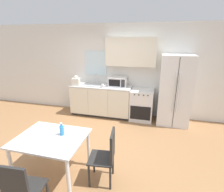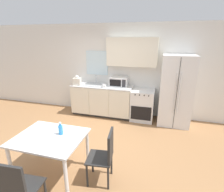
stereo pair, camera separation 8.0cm
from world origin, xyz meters
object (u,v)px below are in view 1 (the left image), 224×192
oven_range (142,105)px  refrigerator (175,91)px  microwave (118,82)px  coffee_mug (103,86)px  dining_chair_side (107,154)px  dining_chair_near (21,189)px  dining_table (51,143)px  drink_bottle (62,130)px

oven_range → refrigerator: 1.00m
refrigerator → microwave: 1.60m
oven_range → coffee_mug: (-1.10, -0.19, 0.54)m
oven_range → dining_chair_side: 2.56m
dining_chair_near → coffee_mug: bearing=85.0°
microwave → dining_table: microwave is taller
dining_chair_side → refrigerator: bearing=-32.1°
refrigerator → dining_chair_side: 2.80m
microwave → drink_bottle: size_ratio=2.34×
dining_chair_near → dining_table: bearing=92.1°
microwave → dining_table: (-0.50, -2.74, -0.42)m
dining_chair_near → drink_bottle: drink_bottle is taller
oven_range → refrigerator: size_ratio=0.47×
coffee_mug → dining_chair_side: bearing=-71.3°
dining_chair_side → dining_chair_near: bearing=130.8°
coffee_mug → dining_chair_near: coffee_mug is taller
oven_range → drink_bottle: (-1.09, -2.53, 0.40)m
coffee_mug → dining_chair_near: bearing=-90.7°
microwave → dining_chair_near: microwave is taller
refrigerator → drink_bottle: size_ratio=8.56×
refrigerator → drink_bottle: 3.17m
oven_range → dining_table: (-1.23, -2.65, 0.21)m
oven_range → dining_chair_near: dining_chair_near is taller
coffee_mug → dining_table: size_ratio=0.10×
dining_chair_side → oven_range: bearing=-14.1°
refrigerator → dining_table: refrigerator is taller
oven_range → dining_chair_near: (-1.14, -3.47, 0.09)m
coffee_mug → refrigerator: bearing=4.6°
microwave → coffee_mug: 0.47m
refrigerator → microwave: refrigerator is taller
oven_range → dining_chair_near: 3.65m
refrigerator → dining_table: bearing=-128.7°
coffee_mug → drink_bottle: 2.34m
dining_table → drink_bottle: (0.14, 0.12, 0.19)m
refrigerator → dining_table: size_ratio=1.72×
drink_bottle → dining_chair_side: bearing=-1.0°
oven_range → drink_bottle: bearing=-113.3°
coffee_mug → dining_table: bearing=-93.1°
refrigerator → dining_chair_near: refrigerator is taller
dining_chair_near → drink_bottle: bearing=82.5°
microwave → dining_chair_near: (-0.41, -3.56, -0.54)m
coffee_mug → microwave: bearing=36.8°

